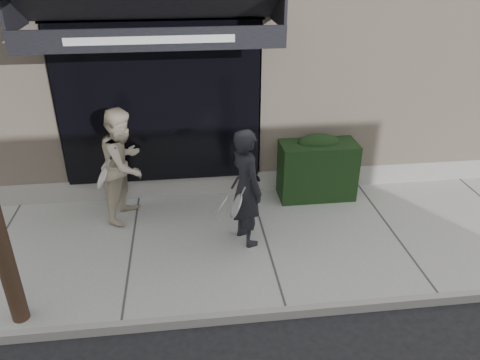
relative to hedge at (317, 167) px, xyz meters
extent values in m
plane|color=black|center=(-1.10, -1.25, -0.66)|extent=(80.00, 80.00, 0.00)
cube|color=gray|center=(-1.10, -1.25, -0.60)|extent=(20.00, 3.00, 0.12)
cube|color=gray|center=(-1.10, -2.80, -0.59)|extent=(20.00, 0.10, 0.14)
cube|color=#C6AF97|center=(-1.10, 3.75, 2.09)|extent=(14.00, 7.00, 5.50)
cube|color=gray|center=(-1.10, 0.45, -0.41)|extent=(14.02, 0.42, 0.50)
cube|color=black|center=(-2.60, 0.30, 1.14)|extent=(3.20, 0.30, 2.60)
cube|color=gray|center=(-4.20, 0.45, 1.14)|extent=(0.08, 0.40, 2.60)
cube|color=gray|center=(-1.00, 0.45, 1.14)|extent=(0.08, 0.40, 2.60)
cube|color=gray|center=(-2.60, 0.45, 2.48)|extent=(3.36, 0.40, 0.12)
cube|color=black|center=(-2.60, -0.25, 2.74)|extent=(3.60, 1.03, 0.55)
cube|color=black|center=(-2.60, -0.75, 2.35)|extent=(3.60, 0.05, 0.30)
cube|color=white|center=(-2.60, -0.78, 2.35)|extent=(2.20, 0.01, 0.10)
cube|color=black|center=(-4.38, -0.25, 2.66)|extent=(0.04, 1.00, 0.45)
cube|color=black|center=(-0.82, -0.25, 2.66)|extent=(0.04, 1.00, 0.45)
cube|color=black|center=(0.00, 0.00, -0.04)|extent=(1.30, 0.70, 1.00)
ellipsoid|color=black|center=(0.00, 0.00, 0.46)|extent=(0.71, 0.38, 0.27)
imported|color=black|center=(-1.40, -1.25, 0.35)|extent=(0.64, 0.76, 1.78)
torus|color=silver|center=(-1.58, -1.60, 0.27)|extent=(0.15, 0.31, 0.29)
cylinder|color=silver|center=(-1.58, -1.60, 0.27)|extent=(0.12, 0.27, 0.25)
cylinder|color=silver|center=(-1.58, -1.60, 0.27)|extent=(0.17, 0.02, 0.09)
cylinder|color=black|center=(-1.58, -1.60, 0.27)|extent=(0.20, 0.04, 0.11)
torus|color=silver|center=(-1.78, -1.57, 0.27)|extent=(0.25, 0.34, 0.28)
cylinder|color=silver|center=(-1.78, -1.57, 0.27)|extent=(0.21, 0.30, 0.24)
cylinder|color=silver|center=(-1.78, -1.57, 0.27)|extent=(0.17, 0.08, 0.10)
cylinder|color=black|center=(-1.78, -1.57, 0.27)|extent=(0.19, 0.10, 0.12)
imported|color=beige|center=(-3.20, -0.31, 0.38)|extent=(0.97, 1.08, 1.84)
torus|color=silver|center=(-3.50, -0.62, 0.33)|extent=(0.24, 0.34, 0.28)
cylinder|color=silver|center=(-3.50, -0.62, 0.33)|extent=(0.20, 0.29, 0.24)
cylinder|color=silver|center=(-3.50, -0.62, 0.33)|extent=(0.17, 0.06, 0.10)
cylinder|color=black|center=(-3.50, -0.62, 0.33)|extent=(0.19, 0.08, 0.13)
camera|label=1|loc=(-2.20, -7.07, 3.53)|focal=35.00mm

